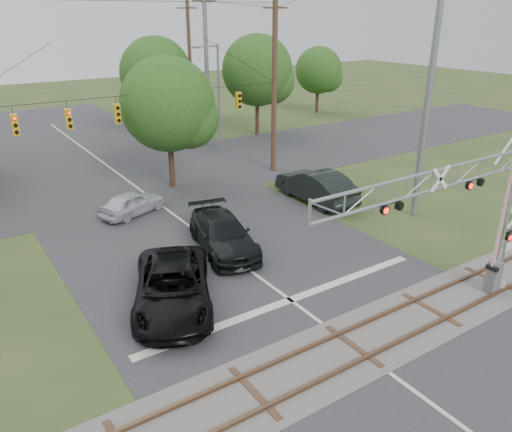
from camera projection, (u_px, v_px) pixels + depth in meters
ground at (399, 381)px, 15.22m from camera, size 160.00×160.00×0.00m
road_main at (231, 257)px, 22.93m from camera, size 14.00×90.00×0.02m
road_cross at (125, 179)px, 33.72m from camera, size 90.00×12.00×0.02m
railroad_track at (353, 346)px, 16.75m from camera, size 90.00×3.20×0.17m
crossing_gantry at (465, 209)px, 17.26m from camera, size 10.51×0.84×6.58m
traffic_signal_span at (154, 101)px, 28.97m from camera, size 19.34×0.36×11.50m
pickup_black at (173, 287)px, 18.77m from camera, size 5.09×6.67×1.68m
car_dark at (223, 234)px, 23.35m from camera, size 3.41×5.94×1.62m
sedan_silver at (132, 203)px, 27.55m from camera, size 4.18×2.88×1.32m
suv_dark at (316, 186)px, 29.43m from camera, size 2.08×5.76×1.89m
streetlight at (217, 93)px, 38.75m from camera, size 2.20×0.23×8.27m
utility_poles at (170, 86)px, 31.93m from camera, size 23.95×28.64×13.96m
treeline at (78, 88)px, 36.62m from camera, size 56.57×20.13×8.81m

